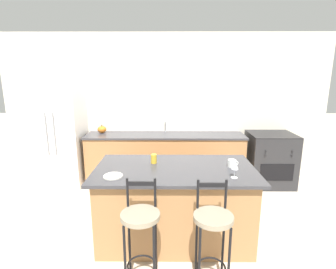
{
  "coord_description": "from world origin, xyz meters",
  "views": [
    {
      "loc": [
        0.09,
        -4.25,
        1.99
      ],
      "look_at": [
        0.06,
        -0.51,
        1.11
      ],
      "focal_mm": 28.0,
      "sensor_mm": 36.0,
      "label": 1
    }
  ],
  "objects": [
    {
      "name": "pumpkin_decoration",
      "position": [
        -1.17,
        0.46,
        0.98
      ],
      "size": [
        0.16,
        0.16,
        0.15
      ],
      "color": "orange",
      "rests_on": "back_counter"
    },
    {
      "name": "coffee_mug",
      "position": [
        0.82,
        -1.32,
        0.95
      ],
      "size": [
        0.13,
        0.1,
        0.09
      ],
      "color": "white",
      "rests_on": "kitchen_island"
    },
    {
      "name": "wine_glass",
      "position": [
        0.77,
        -1.65,
        1.06
      ],
      "size": [
        0.07,
        0.07,
        0.21
      ],
      "color": "white",
      "rests_on": "kitchen_island"
    },
    {
      "name": "tumbler_cup",
      "position": [
        -0.11,
        -1.2,
        0.97
      ],
      "size": [
        0.07,
        0.07,
        0.11
      ],
      "color": "gold",
      "rests_on": "kitchen_island"
    },
    {
      "name": "kitchen_island",
      "position": [
        0.15,
        -1.36,
        0.46
      ],
      "size": [
        1.87,
        1.02,
        0.91
      ],
      "color": "#A87547",
      "rests_on": "ground_plane"
    },
    {
      "name": "wall_back",
      "position": [
        0.0,
        0.64,
        1.35
      ],
      "size": [
        6.0,
        0.07,
        2.7
      ],
      "color": "beige",
      "rests_on": "ground_plane"
    },
    {
      "name": "oven_range",
      "position": [
        1.9,
        0.28,
        0.47
      ],
      "size": [
        0.78,
        0.71,
        0.95
      ],
      "color": "#28282B",
      "rests_on": "ground_plane"
    },
    {
      "name": "sink_faucet",
      "position": [
        0.0,
        0.54,
        1.05
      ],
      "size": [
        0.02,
        0.13,
        0.22
      ],
      "color": "#ADAFB5",
      "rests_on": "back_counter"
    },
    {
      "name": "bar_stool_far",
      "position": [
        0.47,
        -2.15,
        0.61
      ],
      "size": [
        0.36,
        0.36,
        1.05
      ],
      "color": "black",
      "rests_on": "ground_plane"
    },
    {
      "name": "refrigerator",
      "position": [
        -1.86,
        0.27,
        0.92
      ],
      "size": [
        0.8,
        0.74,
        1.85
      ],
      "color": "white",
      "rests_on": "ground_plane"
    },
    {
      "name": "bar_stool_near",
      "position": [
        -0.18,
        -2.13,
        0.61
      ],
      "size": [
        0.36,
        0.36,
        1.05
      ],
      "color": "black",
      "rests_on": "ground_plane"
    },
    {
      "name": "back_counter",
      "position": [
        0.0,
        0.35,
        0.46
      ],
      "size": [
        2.85,
        0.63,
        0.92
      ],
      "color": "#A87547",
      "rests_on": "ground_plane"
    },
    {
      "name": "ground_plane",
      "position": [
        0.0,
        0.0,
        0.0
      ],
      "size": [
        18.0,
        18.0,
        0.0
      ],
      "primitive_type": "plane",
      "color": "beige"
    },
    {
      "name": "dinner_plate",
      "position": [
        -0.52,
        -1.64,
        0.92
      ],
      "size": [
        0.21,
        0.21,
        0.02
      ],
      "color": "beige",
      "rests_on": "kitchen_island"
    }
  ]
}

